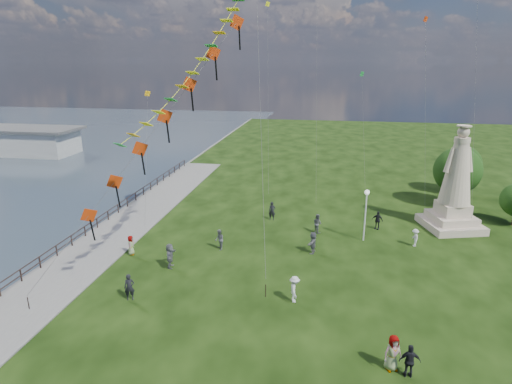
% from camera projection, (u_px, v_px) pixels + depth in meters
% --- Properties ---
extents(waterfront, '(200.00, 200.00, 1.51)m').
position_uv_depth(waterfront, '(91.00, 243.00, 35.82)').
color(waterfront, '#32404B').
rests_on(waterfront, ground).
extents(statue, '(5.68, 5.68, 9.35)m').
position_uv_depth(statue, '(455.00, 191.00, 37.98)').
color(statue, '#C0A991').
rests_on(statue, ground).
extents(lamppost, '(0.42, 0.42, 4.49)m').
position_uv_depth(lamppost, '(366.00, 204.00, 35.30)').
color(lamppost, silver).
rests_on(lamppost, ground).
extents(tree_row, '(7.98, 13.46, 6.22)m').
position_uv_depth(tree_row, '(466.00, 172.00, 44.65)').
color(tree_row, '#382314').
rests_on(tree_row, ground).
extents(person_0, '(0.75, 0.63, 1.75)m').
position_uv_depth(person_0, '(129.00, 287.00, 27.04)').
color(person_0, black).
rests_on(person_0, ground).
extents(person_1, '(0.82, 0.96, 1.69)m').
position_uv_depth(person_1, '(219.00, 240.00, 34.28)').
color(person_1, '#595960').
rests_on(person_1, ground).
extents(person_2, '(0.75, 1.21, 1.74)m').
position_uv_depth(person_2, '(294.00, 289.00, 26.81)').
color(person_2, silver).
rests_on(person_2, ground).
extents(person_3, '(1.05, 0.58, 1.74)m').
position_uv_depth(person_3, '(410.00, 361.00, 20.40)').
color(person_3, black).
rests_on(person_3, ground).
extents(person_4, '(1.07, 0.87, 1.89)m').
position_uv_depth(person_4, '(393.00, 353.00, 20.86)').
color(person_4, '#595960').
rests_on(person_4, ground).
extents(person_5, '(1.00, 1.82, 1.87)m').
position_uv_depth(person_5, '(170.00, 256.00, 31.30)').
color(person_5, '#595960').
rests_on(person_5, ground).
extents(person_6, '(0.66, 0.43, 1.79)m').
position_uv_depth(person_6, '(272.00, 211.00, 40.70)').
color(person_6, black).
rests_on(person_6, ground).
extents(person_7, '(0.92, 0.96, 1.70)m').
position_uv_depth(person_7, '(317.00, 223.00, 37.75)').
color(person_7, '#595960').
rests_on(person_7, ground).
extents(person_8, '(0.60, 1.02, 1.50)m').
position_uv_depth(person_8, '(415.00, 238.00, 34.93)').
color(person_8, silver).
rests_on(person_8, ground).
extents(person_9, '(1.11, 0.84, 1.69)m').
position_uv_depth(person_9, '(377.00, 220.00, 38.49)').
color(person_9, black).
rests_on(person_9, ground).
extents(person_10, '(0.60, 0.84, 1.57)m').
position_uv_depth(person_10, '(131.00, 245.00, 33.42)').
color(person_10, '#595960').
rests_on(person_10, ground).
extents(person_11, '(1.01, 1.75, 1.78)m').
position_uv_depth(person_11, '(313.00, 243.00, 33.66)').
color(person_11, '#595960').
rests_on(person_11, ground).
extents(red_kite_train, '(11.71, 9.35, 17.48)m').
position_uv_depth(red_kite_train, '(163.00, 122.00, 27.06)').
color(red_kite_train, black).
rests_on(red_kite_train, ground).
extents(small_kites, '(30.31, 16.90, 23.10)m').
position_uv_depth(small_kites, '(334.00, 63.00, 42.79)').
color(small_kites, red).
rests_on(small_kites, ground).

